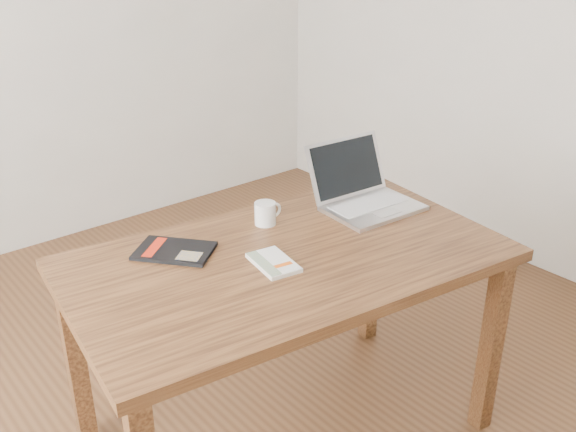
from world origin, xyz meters
TOP-DOWN VIEW (x-y plane):
  - room at (-0.07, 0.00)m, footprint 4.04×4.04m
  - desk at (0.13, -0.13)m, footprint 1.49×0.98m
  - white_guidebook at (0.05, -0.16)m, footprint 0.14×0.19m
  - black_guidebook at (-0.14, 0.11)m, footprint 0.28×0.29m
  - laptop at (0.61, -0.01)m, footprint 0.37×0.35m
  - coffee_mug at (0.22, 0.10)m, footprint 0.11×0.08m

SIDE VIEW (x-z plane):
  - desk at x=0.13m, z-range 0.29..1.04m
  - black_guidebook at x=-0.14m, z-range 0.75..0.76m
  - white_guidebook at x=0.05m, z-range 0.75..0.76m
  - coffee_mug at x=0.22m, z-range 0.75..0.83m
  - laptop at x=0.61m, z-range 0.68..0.91m
  - room at x=-0.07m, z-range 0.01..2.71m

